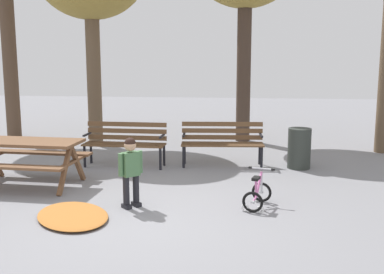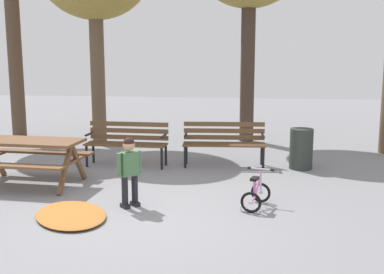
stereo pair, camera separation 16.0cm
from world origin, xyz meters
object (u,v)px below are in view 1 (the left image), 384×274
object	(u,v)px
park_bench_far_left	(125,140)
kids_bicycle	(257,194)
trash_bin	(299,148)
park_bench_left	(222,140)
picnic_table	(26,151)
child_standing	(131,167)

from	to	relation	value
park_bench_far_left	kids_bicycle	world-z (taller)	park_bench_far_left
park_bench_far_left	trash_bin	world-z (taller)	park_bench_far_left
park_bench_left	kids_bicycle	distance (m)	2.67
picnic_table	child_standing	size ratio (longest dim) A/B	1.84
park_bench_far_left	kids_bicycle	bearing A→B (deg)	-42.96
picnic_table	park_bench_far_left	xyz separation A→B (m)	(1.28, 1.59, -0.08)
park_bench_far_left	trash_bin	distance (m)	3.38
child_standing	trash_bin	bearing A→B (deg)	45.54
park_bench_far_left	picnic_table	bearing A→B (deg)	-128.77
child_standing	picnic_table	bearing A→B (deg)	154.55
park_bench_far_left	kids_bicycle	xyz separation A→B (m)	(2.52, -2.34, -0.31)
picnic_table	trash_bin	bearing A→B (deg)	20.67
park_bench_left	kids_bicycle	world-z (taller)	park_bench_left
picnic_table	child_standing	bearing A→B (deg)	-25.45
picnic_table	park_bench_left	xyz separation A→B (m)	(3.17, 1.83, -0.08)
park_bench_left	park_bench_far_left	bearing A→B (deg)	-173.03
child_standing	kids_bicycle	distance (m)	1.85
picnic_table	park_bench_left	distance (m)	3.66
trash_bin	park_bench_left	bearing A→B (deg)	177.31
picnic_table	park_bench_left	size ratio (longest dim) A/B	1.15
park_bench_far_left	park_bench_left	bearing A→B (deg)	6.97
park_bench_left	kids_bicycle	bearing A→B (deg)	-76.33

